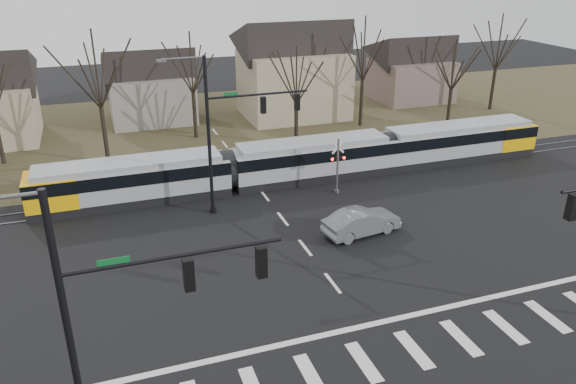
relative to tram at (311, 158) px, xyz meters
name	(u,v)px	position (x,y,z in m)	size (l,w,h in m)	color
ground	(349,304)	(-4.26, -16.00, -1.62)	(140.00, 140.00, 0.00)	black
grass_verge	(210,126)	(-4.26, 16.00, -1.62)	(140.00, 28.00, 0.01)	#38331E
crosswalk	(389,356)	(-4.26, -20.00, -1.62)	(27.00, 2.60, 0.01)	silver
stop_line	(366,326)	(-4.26, -17.80, -1.62)	(28.00, 0.35, 0.01)	silver
lane_dashes	(256,185)	(-4.26, 0.00, -1.62)	(0.18, 30.00, 0.01)	silver
rail_pair	(257,186)	(-4.26, -0.20, -1.59)	(90.00, 1.52, 0.06)	#59595E
tram	(311,158)	(0.00, 0.00, 0.00)	(39.28, 2.92, 2.98)	gray
sedan	(362,222)	(-0.42, -9.47, -0.82)	(5.07, 2.44, 1.60)	slate
signal_pole_near_left	(125,321)	(-14.67, -22.00, 4.08)	(9.28, 0.44, 10.20)	black
signal_pole_far	(233,126)	(-6.67, -3.50, 4.08)	(9.28, 0.44, 10.20)	black
rail_crossing_signal	(337,168)	(0.74, -3.21, 0.26)	(1.08, 0.36, 4.00)	#59595B
tree_row	(245,87)	(-2.26, 10.00, 3.38)	(59.20, 7.20, 10.00)	black
house_b	(150,81)	(-9.26, 20.00, 2.35)	(8.64, 7.56, 7.65)	gray
house_c	(293,65)	(4.74, 17.00, 3.61)	(10.80, 8.64, 10.10)	gray
house_d	(412,65)	(19.74, 19.00, 2.35)	(8.64, 7.56, 7.65)	brown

